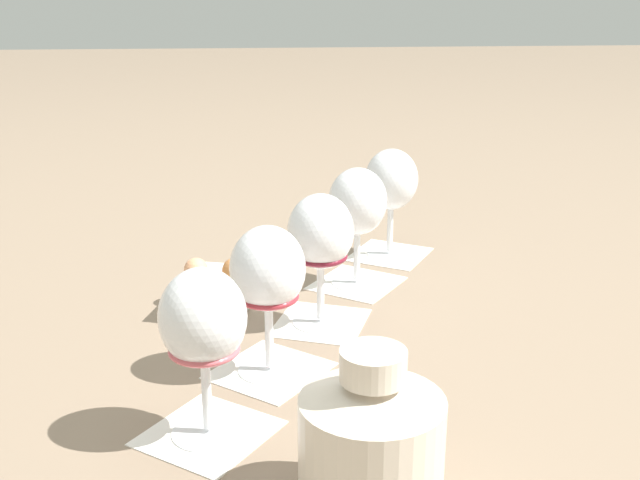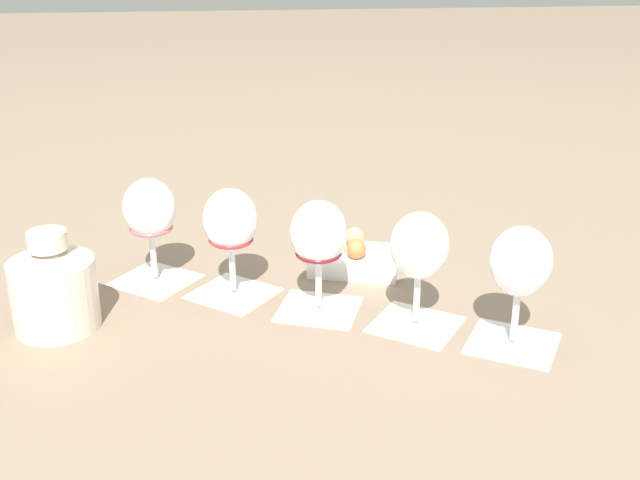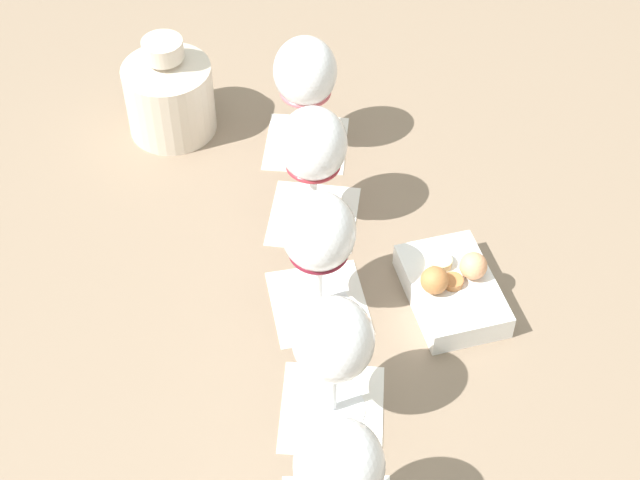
{
  "view_description": "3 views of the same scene",
  "coord_description": "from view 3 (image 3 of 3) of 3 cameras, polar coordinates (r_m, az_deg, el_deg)",
  "views": [
    {
      "loc": [
        -0.93,
        0.08,
        0.42
      ],
      "look_at": [
        0.0,
        0.0,
        0.11
      ],
      "focal_mm": 45.0,
      "sensor_mm": 36.0,
      "label": 1
    },
    {
      "loc": [
        -0.11,
        -1.05,
        0.54
      ],
      "look_at": [
        0.0,
        0.0,
        0.11
      ],
      "focal_mm": 45.0,
      "sensor_mm": 36.0,
      "label": 2
    },
    {
      "loc": [
        0.62,
        -0.37,
        0.89
      ],
      "look_at": [
        0.0,
        0.0,
        0.11
      ],
      "focal_mm": 55.0,
      "sensor_mm": 36.0,
      "label": 3
    }
  ],
  "objects": [
    {
      "name": "ground_plane",
      "position": [
        1.14,
        -0.07,
        -3.71
      ],
      "size": [
        8.0,
        8.0,
        0.0
      ],
      "primitive_type": "plane",
      "color": "#7F6B56"
    },
    {
      "name": "tasting_card_0",
      "position": [
        1.34,
        -0.81,
        5.66
      ],
      "size": [
        0.16,
        0.16,
        0.0
      ],
      "color": "silver",
      "rests_on": "ground_plane"
    },
    {
      "name": "wine_glass_1",
      "position": [
        1.16,
        -0.41,
        5.32
      ],
      "size": [
        0.08,
        0.08,
        0.17
      ],
      "color": "white",
      "rests_on": "tasting_card_1"
    },
    {
      "name": "snack_dish",
      "position": [
        1.14,
        7.67,
        -2.77
      ],
      "size": [
        0.16,
        0.13,
        0.06
      ],
      "color": "white",
      "rests_on": "ground_plane"
    },
    {
      "name": "tasting_card_3",
      "position": [
        1.06,
        0.71,
        -9.8
      ],
      "size": [
        0.16,
        0.15,
        0.0
      ],
      "color": "silver",
      "rests_on": "ground_plane"
    },
    {
      "name": "tasting_card_2",
      "position": [
        1.14,
        -0.13,
        -3.69
      ],
      "size": [
        0.15,
        0.14,
        0.0
      ],
      "color": "silver",
      "rests_on": "ground_plane"
    },
    {
      "name": "wine_glass_2",
      "position": [
        1.06,
        -0.14,
        0.18
      ],
      "size": [
        0.08,
        0.08,
        0.17
      ],
      "color": "white",
      "rests_on": "tasting_card_2"
    },
    {
      "name": "wine_glass_4",
      "position": [
        0.89,
        1.11,
        -13.26
      ],
      "size": [
        0.08,
        0.08,
        0.17
      ],
      "color": "white",
      "rests_on": "tasting_card_4"
    },
    {
      "name": "wine_glass_3",
      "position": [
        0.97,
        0.77,
        -6.16
      ],
      "size": [
        0.08,
        0.08,
        0.17
      ],
      "color": "white",
      "rests_on": "tasting_card_3"
    },
    {
      "name": "wine_glass_0",
      "position": [
        1.26,
        -0.86,
        9.5
      ],
      "size": [
        0.08,
        0.08,
        0.17
      ],
      "color": "white",
      "rests_on": "tasting_card_0"
    },
    {
      "name": "tasting_card_1",
      "position": [
        1.24,
        -0.38,
        1.42
      ],
      "size": [
        0.16,
        0.16,
        0.0
      ],
      "color": "silver",
      "rests_on": "ground_plane"
    },
    {
      "name": "ceramic_vase",
      "position": [
        1.34,
        -8.79,
        8.53
      ],
      "size": [
        0.12,
        0.12,
        0.14
      ],
      "color": "beige",
      "rests_on": "ground_plane"
    }
  ]
}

